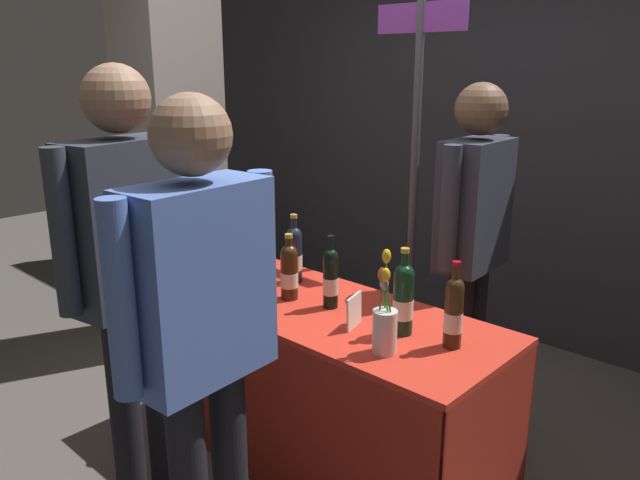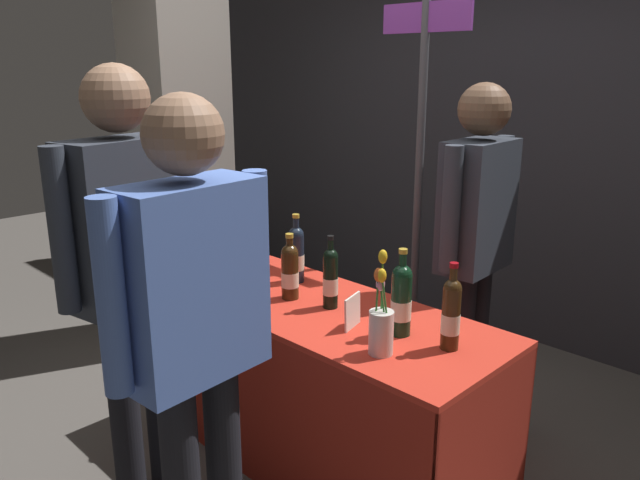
{
  "view_description": "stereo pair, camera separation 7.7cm",
  "coord_description": "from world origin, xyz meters",
  "px_view_note": "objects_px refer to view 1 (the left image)",
  "views": [
    {
      "loc": [
        1.7,
        -1.83,
        1.78
      ],
      "look_at": [
        0.0,
        0.0,
        1.07
      ],
      "focal_mm": 34.5,
      "sensor_mm": 36.0,
      "label": 1
    },
    {
      "loc": [
        1.76,
        -1.78,
        1.78
      ],
      "look_at": [
        0.0,
        0.0,
        1.07
      ],
      "focal_mm": 34.5,
      "sensor_mm": 36.0,
      "label": 2
    }
  ],
  "objects_px": {
    "featured_wine_bottle": "(403,298)",
    "wine_glass_near_vendor": "(203,272)",
    "tasting_table": "(320,356)",
    "concrete_pillar": "(166,76)",
    "vendor_presenter": "(473,232)",
    "flower_vase": "(385,323)",
    "display_bottle_0": "(331,277)",
    "taster_foreground_right": "(201,320)",
    "booth_signpost": "(415,164)"
  },
  "relations": [
    {
      "from": "featured_wine_bottle",
      "to": "wine_glass_near_vendor",
      "type": "xyz_separation_m",
      "value": [
        -0.95,
        -0.25,
        -0.05
      ]
    },
    {
      "from": "tasting_table",
      "to": "featured_wine_bottle",
      "type": "relative_size",
      "value": 4.84
    },
    {
      "from": "concrete_pillar",
      "to": "vendor_presenter",
      "type": "xyz_separation_m",
      "value": [
        2.03,
        0.28,
        -0.68
      ]
    },
    {
      "from": "tasting_table",
      "to": "wine_glass_near_vendor",
      "type": "bearing_deg",
      "value": -155.49
    },
    {
      "from": "concrete_pillar",
      "to": "vendor_presenter",
      "type": "distance_m",
      "value": 2.16
    },
    {
      "from": "flower_vase",
      "to": "concrete_pillar",
      "type": "bearing_deg",
      "value": 164.92
    },
    {
      "from": "display_bottle_0",
      "to": "taster_foreground_right",
      "type": "distance_m",
      "value": 0.88
    },
    {
      "from": "wine_glass_near_vendor",
      "to": "booth_signpost",
      "type": "distance_m",
      "value": 1.26
    },
    {
      "from": "display_bottle_0",
      "to": "booth_signpost",
      "type": "bearing_deg",
      "value": 101.65
    },
    {
      "from": "featured_wine_bottle",
      "to": "flower_vase",
      "type": "height_order",
      "value": "flower_vase"
    },
    {
      "from": "wine_glass_near_vendor",
      "to": "taster_foreground_right",
      "type": "bearing_deg",
      "value": -36.38
    },
    {
      "from": "concrete_pillar",
      "to": "taster_foreground_right",
      "type": "relative_size",
      "value": 2.0
    },
    {
      "from": "booth_signpost",
      "to": "flower_vase",
      "type": "bearing_deg",
      "value": -59.82
    },
    {
      "from": "display_bottle_0",
      "to": "wine_glass_near_vendor",
      "type": "relative_size",
      "value": 2.41
    },
    {
      "from": "flower_vase",
      "to": "booth_signpost",
      "type": "bearing_deg",
      "value": 120.18
    },
    {
      "from": "concrete_pillar",
      "to": "taster_foreground_right",
      "type": "distance_m",
      "value": 2.41
    },
    {
      "from": "wine_glass_near_vendor",
      "to": "vendor_presenter",
      "type": "distance_m",
      "value": 1.27
    },
    {
      "from": "flower_vase",
      "to": "booth_signpost",
      "type": "distance_m",
      "value": 1.29
    },
    {
      "from": "tasting_table",
      "to": "display_bottle_0",
      "type": "height_order",
      "value": "display_bottle_0"
    },
    {
      "from": "concrete_pillar",
      "to": "display_bottle_0",
      "type": "height_order",
      "value": "concrete_pillar"
    },
    {
      "from": "tasting_table",
      "to": "featured_wine_bottle",
      "type": "height_order",
      "value": "featured_wine_bottle"
    },
    {
      "from": "tasting_table",
      "to": "flower_vase",
      "type": "xyz_separation_m",
      "value": [
        0.48,
        -0.17,
        0.36
      ]
    },
    {
      "from": "vendor_presenter",
      "to": "taster_foreground_right",
      "type": "height_order",
      "value": "same"
    },
    {
      "from": "booth_signpost",
      "to": "vendor_presenter",
      "type": "bearing_deg",
      "value": -22.49
    },
    {
      "from": "display_bottle_0",
      "to": "flower_vase",
      "type": "bearing_deg",
      "value": -23.8
    },
    {
      "from": "tasting_table",
      "to": "featured_wine_bottle",
      "type": "bearing_deg",
      "value": 1.61
    },
    {
      "from": "flower_vase",
      "to": "vendor_presenter",
      "type": "distance_m",
      "value": 0.89
    },
    {
      "from": "concrete_pillar",
      "to": "flower_vase",
      "type": "relative_size",
      "value": 8.73
    },
    {
      "from": "flower_vase",
      "to": "featured_wine_bottle",
      "type": "bearing_deg",
      "value": 105.34
    },
    {
      "from": "featured_wine_bottle",
      "to": "booth_signpost",
      "type": "distance_m",
      "value": 1.1
    },
    {
      "from": "featured_wine_bottle",
      "to": "booth_signpost",
      "type": "xyz_separation_m",
      "value": [
        -0.56,
        0.87,
        0.36
      ]
    },
    {
      "from": "tasting_table",
      "to": "flower_vase",
      "type": "bearing_deg",
      "value": -19.69
    },
    {
      "from": "display_bottle_0",
      "to": "flower_vase",
      "type": "height_order",
      "value": "flower_vase"
    },
    {
      "from": "booth_signpost",
      "to": "taster_foreground_right",
      "type": "bearing_deg",
      "value": -76.6
    },
    {
      "from": "tasting_table",
      "to": "flower_vase",
      "type": "relative_size",
      "value": 4.31
    },
    {
      "from": "concrete_pillar",
      "to": "vendor_presenter",
      "type": "bearing_deg",
      "value": 7.79
    },
    {
      "from": "display_bottle_0",
      "to": "taster_foreground_right",
      "type": "xyz_separation_m",
      "value": [
        0.23,
        -0.84,
        0.13
      ]
    },
    {
      "from": "concrete_pillar",
      "to": "tasting_table",
      "type": "distance_m",
      "value": 2.11
    },
    {
      "from": "tasting_table",
      "to": "display_bottle_0",
      "type": "relative_size",
      "value": 5.23
    },
    {
      "from": "taster_foreground_right",
      "to": "booth_signpost",
      "type": "height_order",
      "value": "booth_signpost"
    },
    {
      "from": "vendor_presenter",
      "to": "booth_signpost",
      "type": "height_order",
      "value": "booth_signpost"
    },
    {
      "from": "wine_glass_near_vendor",
      "to": "taster_foreground_right",
      "type": "xyz_separation_m",
      "value": [
        0.79,
        -0.58,
        0.18
      ]
    },
    {
      "from": "wine_glass_near_vendor",
      "to": "flower_vase",
      "type": "bearing_deg",
      "value": 3.75
    },
    {
      "from": "flower_vase",
      "to": "taster_foreground_right",
      "type": "xyz_separation_m",
      "value": [
        -0.21,
        -0.65,
        0.16
      ]
    },
    {
      "from": "tasting_table",
      "to": "booth_signpost",
      "type": "distance_m",
      "value": 1.17
    },
    {
      "from": "display_bottle_0",
      "to": "booth_signpost",
      "type": "xyz_separation_m",
      "value": [
        -0.18,
        0.87,
        0.37
      ]
    },
    {
      "from": "flower_vase",
      "to": "vendor_presenter",
      "type": "height_order",
      "value": "vendor_presenter"
    },
    {
      "from": "concrete_pillar",
      "to": "booth_signpost",
      "type": "height_order",
      "value": "concrete_pillar"
    },
    {
      "from": "tasting_table",
      "to": "booth_signpost",
      "type": "height_order",
      "value": "booth_signpost"
    },
    {
      "from": "display_bottle_0",
      "to": "featured_wine_bottle",
      "type": "bearing_deg",
      "value": -1.36
    }
  ]
}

